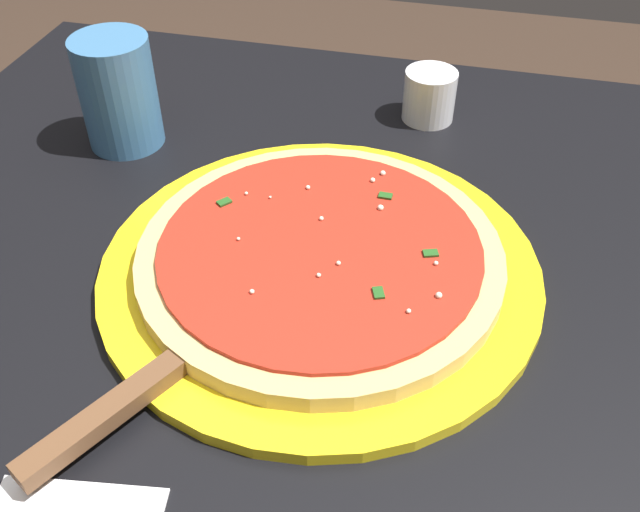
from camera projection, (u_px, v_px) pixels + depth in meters
name	position (u px, v px, depth m)	size (l,w,h in m)	color
restaurant_table	(274.00, 406.00, 0.68)	(0.89, 0.86, 0.75)	black
serving_plate	(320.00, 269.00, 0.59)	(0.37, 0.37, 0.01)	yellow
pizza	(320.00, 255.00, 0.58)	(0.30, 0.30, 0.02)	#DBB26B
pizza_server	(155.00, 381.00, 0.49)	(0.21, 0.14, 0.01)	silver
cup_tall_drink	(118.00, 93.00, 0.71)	(0.08, 0.08, 0.11)	teal
cup_small_sauce	(429.00, 96.00, 0.77)	(0.06, 0.06, 0.06)	silver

